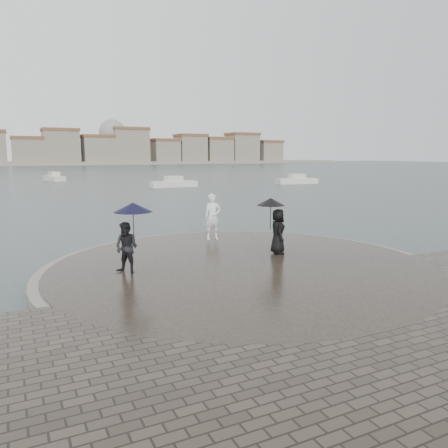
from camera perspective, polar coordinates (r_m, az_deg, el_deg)
ground at (r=11.16m, az=11.13°, el=-10.90°), size 400.00×400.00×0.00m
kerb_ring at (r=13.92m, az=2.37°, el=-6.01°), size 12.50×12.50×0.32m
quay_tip at (r=13.91m, az=2.37°, el=-5.93°), size 11.90×11.90×0.36m
statue at (r=17.64m, az=-1.48°, el=0.95°), size 0.75×0.56×1.86m
visitor_left at (r=12.96m, az=-12.31°, el=-1.08°), size 1.28×1.15×2.04m
visitor_right at (r=15.17m, az=6.77°, el=0.20°), size 1.12×1.04×1.95m
far_skyline at (r=169.02m, az=-26.44°, el=8.74°), size 260.00×20.00×37.00m
boats at (r=57.96m, az=-7.02°, el=5.63°), size 32.04×25.02×1.50m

